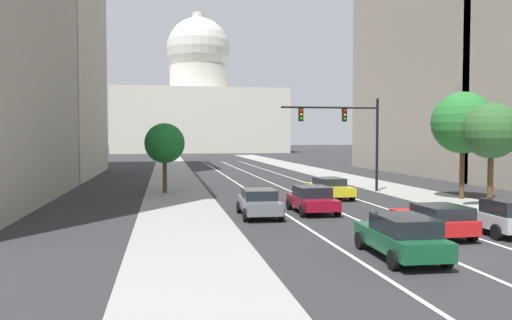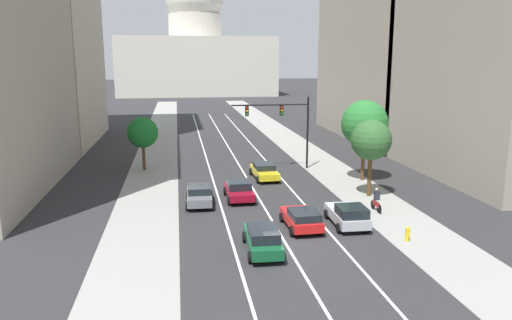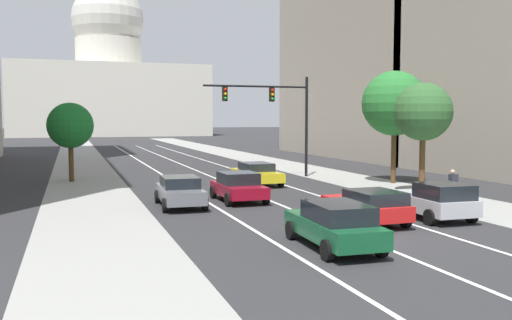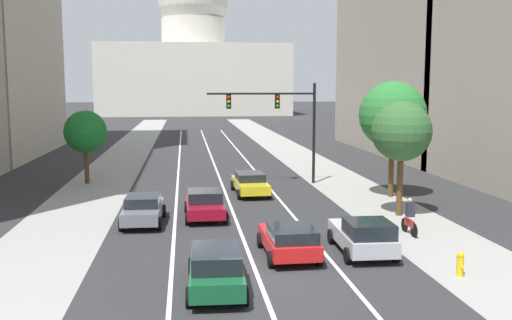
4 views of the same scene
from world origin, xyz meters
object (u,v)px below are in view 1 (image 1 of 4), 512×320
(car_green, at_px, (401,236))
(car_silver, at_px, (501,216))
(street_tree_far_right, at_px, (491,131))
(street_tree_near_right, at_px, (463,123))
(car_gray, at_px, (259,202))
(car_yellow, at_px, (330,187))
(car_red, at_px, (434,219))
(traffic_signal_mast, at_px, (348,127))
(car_crimson, at_px, (312,199))
(capitol_building, at_px, (199,106))
(street_tree_near_left, at_px, (165,143))

(car_green, xyz_separation_m, car_silver, (6.19, 3.39, 0.00))
(street_tree_far_right, bearing_deg, street_tree_near_right, 74.45)
(street_tree_near_right, bearing_deg, car_gray, -160.56)
(car_yellow, bearing_deg, car_gray, 136.99)
(car_green, bearing_deg, car_gray, 19.53)
(street_tree_far_right, bearing_deg, car_green, -135.76)
(car_gray, height_order, car_red, car_gray)
(traffic_signal_mast, bearing_deg, car_crimson, -119.96)
(car_green, relative_size, car_red, 1.10)
(car_yellow, relative_size, traffic_signal_mast, 0.64)
(car_crimson, xyz_separation_m, car_red, (3.10, -7.31, -0.02))
(street_tree_near_right, bearing_deg, capitol_building, 95.15)
(capitol_building, xyz_separation_m, car_green, (-1.55, -127.23, -11.99))
(car_crimson, bearing_deg, car_gray, 104.24)
(capitol_building, distance_m, car_gray, 118.10)
(car_silver, distance_m, traffic_signal_mast, 17.70)
(car_red, xyz_separation_m, street_tree_far_right, (7.17, 6.66, 3.73))
(car_green, distance_m, car_gray, 10.31)
(car_gray, xyz_separation_m, street_tree_far_right, (13.36, 0.17, 3.72))
(car_yellow, xyz_separation_m, street_tree_near_right, (8.57, -1.95, 4.35))
(car_crimson, height_order, car_red, car_crimson)
(capitol_building, bearing_deg, street_tree_near_left, -95.14)
(car_green, height_order, car_red, car_green)
(car_yellow, xyz_separation_m, car_red, (0.00, -13.65, 0.01))
(car_yellow, xyz_separation_m, car_crimson, (-3.10, -6.34, 0.03))
(street_tree_far_right, height_order, street_tree_near_right, street_tree_near_right)
(car_gray, height_order, traffic_signal_mast, traffic_signal_mast)
(capitol_building, relative_size, car_gray, 10.49)
(car_green, height_order, traffic_signal_mast, traffic_signal_mast)
(car_gray, xyz_separation_m, street_tree_near_left, (-4.79, 12.57, 2.91))
(car_silver, bearing_deg, car_red, 92.71)
(car_yellow, bearing_deg, car_red, 177.86)
(car_yellow, bearing_deg, street_tree_near_right, -104.97)
(car_red, height_order, street_tree_near_left, street_tree_near_left)
(car_gray, relative_size, street_tree_near_right, 0.61)
(car_gray, relative_size, car_crimson, 1.05)
(car_silver, bearing_deg, street_tree_near_right, -23.48)
(car_gray, bearing_deg, car_silver, -122.87)
(street_tree_far_right, bearing_deg, car_red, -137.08)
(car_silver, bearing_deg, traffic_signal_mast, 3.24)
(traffic_signal_mast, xyz_separation_m, street_tree_near_left, (-13.62, 1.81, -1.27))
(car_crimson, bearing_deg, car_green, 179.39)
(traffic_signal_mast, bearing_deg, capitol_building, 92.25)
(street_tree_near_left, xyz_separation_m, street_tree_far_right, (18.15, -12.40, 0.81))
(car_silver, height_order, street_tree_near_left, street_tree_near_left)
(capitol_building, bearing_deg, car_green, -90.70)
(car_green, bearing_deg, car_silver, -59.22)
(car_crimson, height_order, car_silver, car_silver)
(car_green, xyz_separation_m, car_gray, (-3.09, 9.83, -0.03))
(capitol_building, relative_size, traffic_signal_mast, 5.98)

